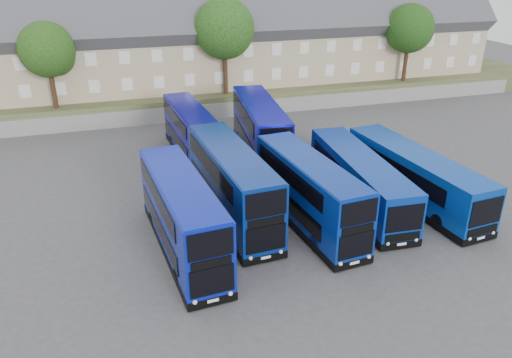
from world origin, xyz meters
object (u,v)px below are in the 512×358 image
Objects in this scene: tree_mid at (226,31)px; dd_front_left at (182,217)px; dd_front_mid at (232,186)px; tree_east at (410,30)px; coach_east_a at (359,181)px; tree_west at (49,52)px; tree_far at (421,17)px.

dd_front_left is at bearing -109.22° from tree_mid.
tree_mid reaches higher than dd_front_mid.
tree_mid reaches higher than tree_east.
tree_mid is (-3.19, 22.16, 6.49)m from coach_east_a.
dd_front_left is 0.90× the size of coach_east_a.
dd_front_mid is 1.45× the size of tree_west.
tree_far is at bearing 49.40° from tree_east.
dd_front_mid is at bearing 34.70° from dd_front_left.
tree_mid is 1.12× the size of tree_east.
coach_east_a is 1.30× the size of tree_mid.
tree_east is at bearing -130.60° from tree_far.
tree_east is (28.55, 24.02, 5.33)m from dd_front_left.
tree_mid is at bearing 101.82° from coach_east_a.
tree_mid is 20.02m from tree_east.
coach_east_a is (11.74, 2.36, -0.48)m from dd_front_left.
tree_west reaches higher than dd_front_mid.
tree_east is 0.94× the size of tree_far.
tree_east reaches higher than tree_west.
tree_mid is (5.06, 21.64, 5.92)m from dd_front_mid.
tree_mid is (16.00, 0.50, 1.02)m from tree_west.
tree_west is 42.58m from tree_far.
coach_east_a is 1.56× the size of tree_west.
coach_east_a is 29.45m from tree_west.
dd_front_left is 0.96× the size of dd_front_mid.
coach_east_a is at bearing -7.51° from dd_front_mid.
coach_east_a is 28.02m from tree_east.
dd_front_left reaches higher than coach_east_a.
tree_west is at bearing -180.00° from tree_east.
tree_west is 0.94× the size of tree_east.
tree_west is (-10.94, 21.14, 4.91)m from dd_front_mid.
tree_east is 9.23m from tree_far.
tree_far is (6.00, 7.00, 0.34)m from tree_east.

